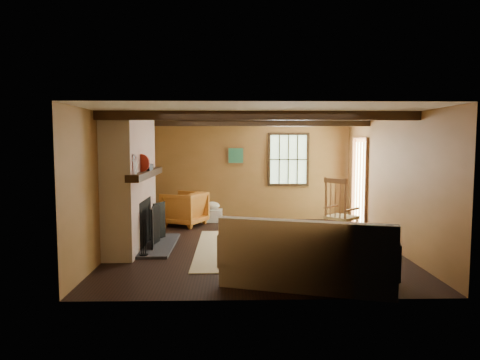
{
  "coord_description": "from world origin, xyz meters",
  "views": [
    {
      "loc": [
        -0.43,
        -7.81,
        1.91
      ],
      "look_at": [
        -0.25,
        0.4,
        1.2
      ],
      "focal_mm": 32.0,
      "sensor_mm": 36.0,
      "label": 1
    }
  ],
  "objects_px": {
    "fireplace": "(132,187)",
    "laundry_basket": "(212,215)",
    "sofa": "(308,260)",
    "armchair": "(184,209)",
    "rocking_chair": "(340,215)"
  },
  "relations": [
    {
      "from": "sofa",
      "to": "armchair",
      "type": "distance_m",
      "value": 4.67
    },
    {
      "from": "laundry_basket",
      "to": "fireplace",
      "type": "bearing_deg",
      "value": -118.45
    },
    {
      "from": "armchair",
      "to": "rocking_chair",
      "type": "bearing_deg",
      "value": 86.7
    },
    {
      "from": "laundry_basket",
      "to": "armchair",
      "type": "distance_m",
      "value": 0.81
    },
    {
      "from": "laundry_basket",
      "to": "armchair",
      "type": "relative_size",
      "value": 0.58
    },
    {
      "from": "rocking_chair",
      "to": "armchair",
      "type": "relative_size",
      "value": 1.46
    },
    {
      "from": "rocking_chair",
      "to": "sofa",
      "type": "distance_m",
      "value": 2.61
    },
    {
      "from": "rocking_chair",
      "to": "sofa",
      "type": "relative_size",
      "value": 0.51
    },
    {
      "from": "fireplace",
      "to": "rocking_chair",
      "type": "height_order",
      "value": "fireplace"
    },
    {
      "from": "sofa",
      "to": "armchair",
      "type": "xyz_separation_m",
      "value": [
        -2.12,
        4.16,
        0.06
      ]
    },
    {
      "from": "rocking_chair",
      "to": "laundry_basket",
      "type": "xyz_separation_m",
      "value": [
        -2.55,
        2.24,
        -0.38
      ]
    },
    {
      "from": "fireplace",
      "to": "rocking_chair",
      "type": "bearing_deg",
      "value": 3.43
    },
    {
      "from": "fireplace",
      "to": "laundry_basket",
      "type": "height_order",
      "value": "fireplace"
    },
    {
      "from": "sofa",
      "to": "laundry_basket",
      "type": "height_order",
      "value": "sofa"
    },
    {
      "from": "rocking_chair",
      "to": "sofa",
      "type": "bearing_deg",
      "value": 113.83
    }
  ]
}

